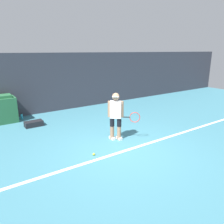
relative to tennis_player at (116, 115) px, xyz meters
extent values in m
plane|color=teal|center=(-0.32, -0.72, -0.82)|extent=(24.00, 24.00, 0.00)
cube|color=#383842|center=(-0.32, 4.36, 0.49)|extent=(24.00, 0.10, 2.62)
cube|color=white|center=(-0.32, -0.82, -0.81)|extent=(21.60, 0.10, 0.01)
cylinder|color=#A37556|center=(-0.10, 0.08, -0.60)|extent=(0.12, 0.12, 0.44)
cylinder|color=black|center=(-0.10, 0.08, -0.24)|extent=(0.14, 0.14, 0.27)
cube|color=white|center=(-0.10, 0.08, -0.78)|extent=(0.10, 0.24, 0.08)
cylinder|color=#A37556|center=(0.07, -0.06, -0.60)|extent=(0.12, 0.12, 0.44)
cylinder|color=black|center=(0.07, -0.06, -0.24)|extent=(0.14, 0.14, 0.27)
cube|color=white|center=(0.07, -0.06, -0.78)|extent=(0.10, 0.24, 0.08)
cube|color=white|center=(-0.01, 0.01, 0.16)|extent=(0.39, 0.37, 0.53)
sphere|color=#A37556|center=(-0.01, 0.01, 0.56)|extent=(0.22, 0.22, 0.22)
cube|color=white|center=(-0.08, -0.07, 0.58)|extent=(0.22, 0.21, 0.02)
cylinder|color=#A37556|center=(-0.16, 0.13, 0.17)|extent=(0.09, 0.09, 0.50)
cylinder|color=#A37556|center=(0.14, -0.11, 0.17)|extent=(0.09, 0.09, 0.50)
cylinder|color=black|center=(0.23, -0.19, -0.07)|extent=(0.20, 0.17, 0.03)
torus|color=red|center=(0.44, -0.36, -0.07)|extent=(0.27, 0.22, 0.33)
sphere|color=#D1E533|center=(-1.13, -0.55, -0.79)|extent=(0.07, 0.07, 0.07)
cube|color=#28663D|center=(-2.55, 3.89, -0.33)|extent=(0.81, 0.75, 0.98)
cube|color=#28663D|center=(-2.55, 3.89, 0.21)|extent=(0.57, 0.52, 0.10)
cube|color=black|center=(-1.80, 2.73, -0.72)|extent=(0.65, 0.35, 0.20)
cylinder|color=#33ADD6|center=(-1.97, 3.88, -0.71)|extent=(0.08, 0.08, 0.22)
cylinder|color=black|center=(-1.97, 3.88, -0.59)|extent=(0.04, 0.04, 0.02)
camera|label=1|loc=(-3.72, -5.22, 1.90)|focal=35.00mm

